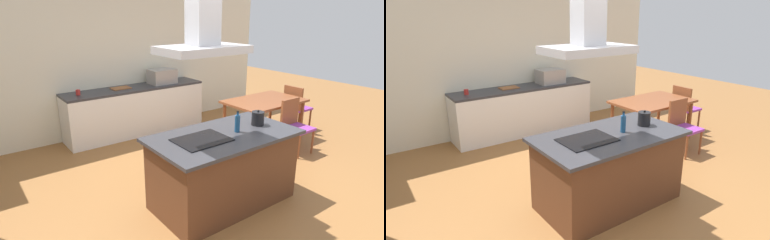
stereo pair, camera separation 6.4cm
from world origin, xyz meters
The scene contains 14 objects.
ground centered at (0.00, 1.50, 0.00)m, with size 16.00×16.00×0.00m, color #936033.
wall_back centered at (0.00, 3.25, 1.35)m, with size 7.20×0.10×2.70m, color silver.
kitchen_island centered at (0.00, 0.00, 0.45)m, with size 1.77×0.97×0.90m.
cooktop centered at (-0.33, 0.00, 0.91)m, with size 0.60×0.44×0.01m, color black.
tea_kettle centered at (0.56, 0.00, 0.99)m, with size 0.21×0.16×0.20m.
olive_oil_bottle centered at (0.17, -0.03, 1.01)m, with size 0.06×0.06×0.26m.
back_counter centered at (0.31, 2.88, 0.45)m, with size 2.71×0.62×0.90m.
countertop_microwave centered at (0.91, 2.88, 1.04)m, with size 0.50×0.38×0.28m, color #9E9993.
coffee_mug_red centered at (-0.76, 2.90, 0.95)m, with size 0.08×0.08×0.09m, color red.
cutting_board centered at (0.04, 2.93, 0.91)m, with size 0.34×0.24×0.02m, color #995B33.
dining_table centered at (2.00, 1.17, 0.67)m, with size 1.40×0.90×0.75m.
chair_facing_island centered at (2.00, 0.50, 0.51)m, with size 0.42×0.42×0.89m.
chair_at_right_end centered at (2.91, 1.17, 0.51)m, with size 0.42×0.42×0.89m.
range_hood centered at (-0.33, 0.00, 2.10)m, with size 0.90×0.55×0.78m.
Camera 1 is at (-2.43, -2.68, 2.26)m, focal length 30.91 mm.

